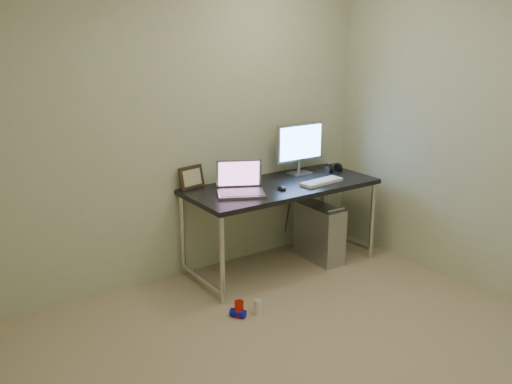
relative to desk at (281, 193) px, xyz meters
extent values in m
plane|color=tan|center=(-0.71, -1.39, -0.67)|extent=(3.50, 3.50, 0.00)
cube|color=beige|center=(-0.71, 0.36, 0.58)|extent=(3.50, 0.02, 2.50)
cube|color=beige|center=(1.04, -1.39, 0.58)|extent=(0.02, 3.50, 2.50)
cube|color=black|center=(0.00, 0.00, 0.06)|extent=(1.65, 0.72, 0.04)
cylinder|color=silver|center=(-0.79, -0.32, -0.32)|extent=(0.04, 0.04, 0.71)
cylinder|color=silver|center=(-0.79, 0.32, -0.32)|extent=(0.04, 0.04, 0.71)
cylinder|color=silver|center=(0.79, -0.32, -0.32)|extent=(0.04, 0.04, 0.71)
cylinder|color=silver|center=(0.79, 0.32, -0.32)|extent=(0.04, 0.04, 0.71)
cylinder|color=silver|center=(-0.79, 0.00, -0.59)|extent=(0.04, 0.64, 0.04)
cylinder|color=silver|center=(0.79, 0.00, -0.59)|extent=(0.04, 0.64, 0.04)
cube|color=#AEAFB3|center=(0.38, -0.07, -0.42)|extent=(0.22, 0.49, 0.50)
cylinder|color=#A3A3AA|center=(0.38, -0.27, -0.15)|extent=(0.18, 0.03, 0.02)
cylinder|color=#A3A3AA|center=(0.38, 0.13, -0.15)|extent=(0.18, 0.03, 0.02)
cylinder|color=black|center=(0.33, 0.31, -0.27)|extent=(0.01, 0.16, 0.69)
cylinder|color=black|center=(0.42, 0.29, -0.29)|extent=(0.02, 0.11, 0.71)
cylinder|color=red|center=(-0.80, -0.56, -0.61)|extent=(0.07, 0.07, 0.12)
cylinder|color=white|center=(-0.66, -0.61, -0.62)|extent=(0.07, 0.07, 0.11)
cylinder|color=#0F10B3|center=(-0.81, -0.56, -0.64)|extent=(0.11, 0.13, 0.06)
cube|color=#A3A3AA|center=(-0.45, -0.07, 0.09)|extent=(0.45, 0.40, 0.02)
cube|color=gray|center=(-0.45, -0.07, 0.10)|extent=(0.39, 0.34, 0.00)
cube|color=#9A9BA2|center=(-0.39, 0.06, 0.21)|extent=(0.35, 0.21, 0.24)
cube|color=#7F4C7C|center=(-0.39, 0.05, 0.21)|extent=(0.31, 0.19, 0.20)
cube|color=#A3A3AA|center=(0.35, 0.18, 0.08)|extent=(0.20, 0.15, 0.01)
cylinder|color=#A3A3AA|center=(0.35, 0.20, 0.14)|extent=(0.03, 0.03, 0.11)
cube|color=#A3A3AA|center=(0.35, 0.19, 0.37)|extent=(0.49, 0.04, 0.34)
cube|color=#5A91F0|center=(0.35, 0.17, 0.37)|extent=(0.45, 0.01, 0.29)
cube|color=white|center=(0.31, -0.17, 0.09)|extent=(0.42, 0.17, 0.02)
ellipsoid|color=black|center=(0.54, -0.12, 0.09)|extent=(0.10, 0.12, 0.04)
ellipsoid|color=black|center=(-0.09, -0.13, 0.09)|extent=(0.09, 0.12, 0.03)
cylinder|color=black|center=(0.60, 0.07, 0.10)|extent=(0.04, 0.09, 0.09)
cylinder|color=black|center=(0.71, 0.07, 0.10)|extent=(0.04, 0.09, 0.09)
cube|color=black|center=(0.66, 0.07, 0.15)|extent=(0.12, 0.02, 0.01)
cube|color=black|center=(-0.68, 0.32, 0.17)|extent=(0.24, 0.11, 0.19)
cylinder|color=silver|center=(-0.40, 0.27, 0.13)|extent=(0.01, 0.01, 0.10)
cylinder|color=white|center=(-0.40, 0.27, 0.19)|extent=(0.05, 0.04, 0.04)
camera|label=1|loc=(-2.81, -3.71, 1.38)|focal=40.00mm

